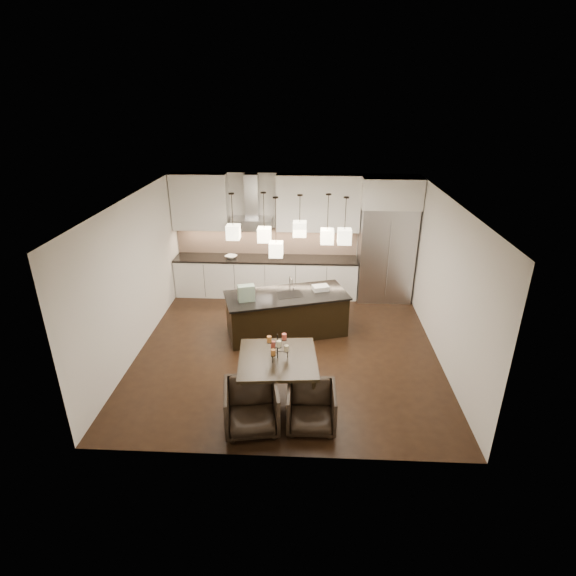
{
  "coord_description": "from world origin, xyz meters",
  "views": [
    {
      "loc": [
        0.37,
        -7.3,
        4.45
      ],
      "look_at": [
        0.0,
        0.2,
        1.15
      ],
      "focal_mm": 28.0,
      "sensor_mm": 36.0,
      "label": 1
    }
  ],
  "objects_px": {
    "refrigerator": "(386,254)",
    "armchair_left": "(252,407)",
    "armchair_right": "(311,408)",
    "dining_table": "(278,377)",
    "island_body": "(287,315)"
  },
  "relations": [
    {
      "from": "armchair_left",
      "to": "armchair_right",
      "type": "height_order",
      "value": "armchair_left"
    },
    {
      "from": "refrigerator",
      "to": "island_body",
      "type": "bearing_deg",
      "value": -140.26
    },
    {
      "from": "refrigerator",
      "to": "armchair_left",
      "type": "xyz_separation_m",
      "value": [
        -2.5,
        -4.59,
        -0.72
      ]
    },
    {
      "from": "armchair_right",
      "to": "refrigerator",
      "type": "bearing_deg",
      "value": 69.36
    },
    {
      "from": "dining_table",
      "to": "armchair_left",
      "type": "height_order",
      "value": "dining_table"
    },
    {
      "from": "dining_table",
      "to": "armchair_right",
      "type": "distance_m",
      "value": 0.85
    },
    {
      "from": "dining_table",
      "to": "armchair_right",
      "type": "relative_size",
      "value": 1.68
    },
    {
      "from": "refrigerator",
      "to": "armchair_right",
      "type": "relative_size",
      "value": 3.04
    },
    {
      "from": "island_body",
      "to": "dining_table",
      "type": "distance_m",
      "value": 2.06
    },
    {
      "from": "armchair_left",
      "to": "armchair_right",
      "type": "xyz_separation_m",
      "value": [
        0.85,
        0.07,
        -0.03
      ]
    },
    {
      "from": "refrigerator",
      "to": "dining_table",
      "type": "bearing_deg",
      "value": -119.51
    },
    {
      "from": "island_body",
      "to": "armchair_right",
      "type": "bearing_deg",
      "value": -96.76
    },
    {
      "from": "armchair_left",
      "to": "island_body",
      "type": "bearing_deg",
      "value": 73.27
    },
    {
      "from": "refrigerator",
      "to": "armchair_left",
      "type": "distance_m",
      "value": 5.27
    },
    {
      "from": "armchair_left",
      "to": "dining_table",
      "type": "bearing_deg",
      "value": 56.94
    }
  ]
}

